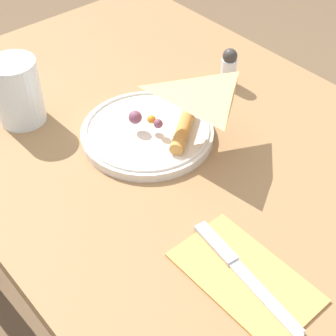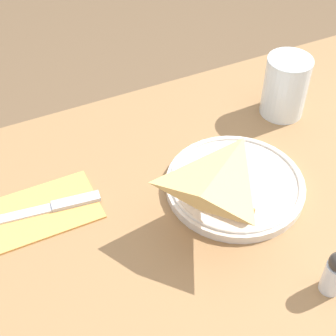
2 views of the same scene
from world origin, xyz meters
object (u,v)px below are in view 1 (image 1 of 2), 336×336
Objects in this scene: plate_pizza at (147,130)px; milk_glass at (18,94)px; dining_table at (211,209)px; butter_knife at (240,269)px; napkin_folded at (245,277)px; pepper_shaker at (229,67)px.

milk_glass is (-0.19, -0.14, 0.04)m from plate_pizza.
butter_knife reaches higher than dining_table.
butter_knife is at bearing -15.67° from plate_pizza.
napkin_folded is 2.52× the size of pepper_shaker.
milk_glass reaches higher than plate_pizza.
pepper_shaker reaches higher than plate_pizza.
butter_knife is (0.31, -0.09, -0.01)m from plate_pizza.
butter_knife is (0.50, 0.05, -0.05)m from milk_glass.
pepper_shaker reaches higher than napkin_folded.
napkin_folded is at bearing -42.56° from pepper_shaker.
pepper_shaker is at bearing 143.59° from butter_knife.
pepper_shaker is at bearing 129.59° from dining_table.
milk_glass reaches higher than butter_knife.
plate_pizza is 1.18× the size of napkin_folded.
milk_glass is (-0.33, -0.17, 0.16)m from dining_table.
dining_table is 0.40m from milk_glass.
napkin_folded is (0.51, 0.05, -0.05)m from milk_glass.
milk_glass is at bearing -143.20° from plate_pizza.
milk_glass is at bearing -152.21° from dining_table.
plate_pizza is 0.33m from napkin_folded.
butter_knife is at bearing 6.25° from milk_glass.
dining_table is at bearing 12.76° from plate_pizza.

